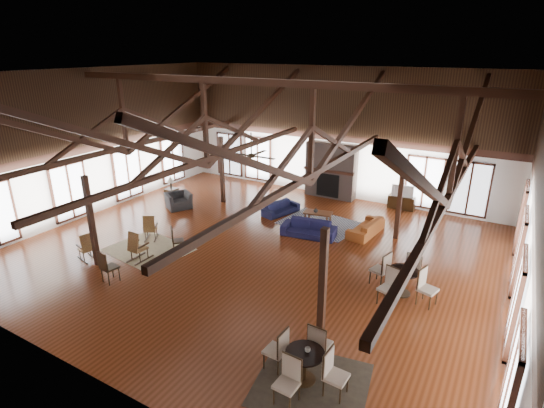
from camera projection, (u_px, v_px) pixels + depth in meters
The scene contains 31 objects.
floor at pixel (256, 250), 15.00m from camera, with size 16.00×16.00×0.00m, color maroon.
ceiling at pixel (254, 73), 12.92m from camera, with size 16.00×14.00×0.02m, color black.
wall_back at pixel (335, 133), 19.65m from camera, with size 16.00×0.02×6.00m, color white.
wall_front at pixel (65, 251), 8.28m from camera, with size 16.00×0.02×6.00m, color white.
wall_left at pixel (93, 143), 17.71m from camera, with size 0.02×14.00×6.00m, color white.
wall_right at pixel (536, 213), 10.21m from camera, with size 0.02×14.00×6.00m, color white.
roof_truss at pixel (255, 137), 13.61m from camera, with size 15.60×14.07×3.14m.
post_grid at pixel (256, 210), 14.48m from camera, with size 8.16×7.16×3.05m.
fireplace at pixel (331, 171), 19.98m from camera, with size 2.50×0.69×2.60m.
ceiling_fan at pixel (251, 155), 12.66m from camera, with size 1.60×1.60×0.75m.
sofa_navy_front at pixel (309, 229), 16.04m from camera, with size 2.04×0.80×0.60m, color #17163C.
sofa_navy_left at pixel (281, 208), 18.23m from camera, with size 0.67×1.72×0.50m, color #15173B.
sofa_orange at pixel (366, 227), 16.23m from camera, with size 0.77×1.97×0.58m, color #974A1D.
coffee_table at pixel (318, 213), 17.32m from camera, with size 1.22×0.77×0.43m.
vase at pixel (316, 210), 17.23m from camera, with size 0.19×0.19×0.19m, color #B2B2B2.
armchair at pixel (178, 200), 18.87m from camera, with size 1.06×0.92×0.69m, color #29292B.
side_table_lamp at pixel (171, 192), 19.56m from camera, with size 0.48×0.48×1.24m.
rocking_chair_a at pixel (150, 228), 15.69m from camera, with size 0.74×0.85×0.97m.
rocking_chair_b at pixel (136, 247), 14.09m from camera, with size 0.47×0.83×1.07m.
rocking_chair_c at pixel (87, 248), 14.18m from camera, with size 0.82×0.57×0.97m.
side_chair_a at pixel (175, 238), 14.66m from camera, with size 0.56×0.56×0.95m.
side_chair_b at pixel (106, 265), 12.73m from camera, with size 0.50×0.50×1.05m.
cafe_table_near at pixel (305, 361), 8.97m from camera, with size 1.96×1.96×1.02m.
cafe_table_far at pixel (403, 278), 12.18m from camera, with size 2.08×2.08×1.06m.
cup_near at pixel (308, 350), 8.90m from camera, with size 0.12×0.12×0.10m, color #B2B2B2.
cup_far at pixel (404, 269), 12.06m from camera, with size 0.12×0.12×0.09m, color #B2B2B2.
tv_console at pixel (401, 202), 18.80m from camera, with size 1.15×0.43×0.57m, color black.
television at pixel (403, 191), 18.61m from camera, with size 0.93×0.12×0.54m, color #B2B2B2.
rug_tan at pixel (148, 250), 15.03m from camera, with size 2.74×2.15×0.01m, color #C5B289.
rug_navy at pixel (320, 223), 17.27m from camera, with size 3.00×2.25×0.01m, color #161F3F.
rug_dark at pixel (312, 384), 9.03m from camera, with size 2.33×2.12×0.01m, color black.
Camera 1 is at (7.23, -11.42, 6.74)m, focal length 28.00 mm.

